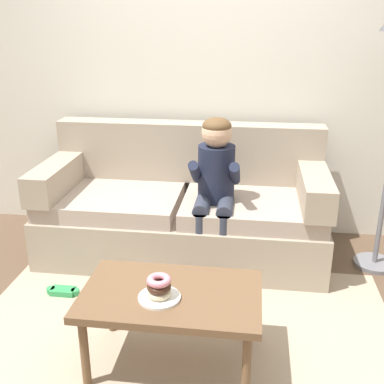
# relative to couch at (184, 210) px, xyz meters

# --- Properties ---
(ground) EXTENTS (10.00, 10.00, 0.00)m
(ground) POSITION_rel_couch_xyz_m (0.14, -0.85, -0.35)
(ground) COLOR brown
(wall_back) EXTENTS (8.00, 0.10, 2.80)m
(wall_back) POSITION_rel_couch_xyz_m (0.14, 0.55, 1.05)
(wall_back) COLOR silver
(wall_back) RESTS_ON ground
(area_rug) EXTENTS (2.49, 1.76, 0.01)m
(area_rug) POSITION_rel_couch_xyz_m (0.14, -1.10, -0.34)
(area_rug) COLOR tan
(area_rug) RESTS_ON ground
(couch) EXTENTS (2.10, 0.90, 0.96)m
(couch) POSITION_rel_couch_xyz_m (0.00, 0.00, 0.00)
(couch) COLOR tan
(couch) RESTS_ON ground
(coffee_table) EXTENTS (0.91, 0.56, 0.44)m
(coffee_table) POSITION_rel_couch_xyz_m (0.13, -1.28, 0.04)
(coffee_table) COLOR brown
(coffee_table) RESTS_ON ground
(person_child) EXTENTS (0.34, 0.58, 1.10)m
(person_child) POSITION_rel_couch_xyz_m (0.26, -0.21, 0.32)
(person_child) COLOR #1E2338
(person_child) RESTS_ON ground
(plate) EXTENTS (0.21, 0.21, 0.01)m
(plate) POSITION_rel_couch_xyz_m (0.08, -1.35, 0.10)
(plate) COLOR white
(plate) RESTS_ON coffee_table
(donut) EXTENTS (0.14, 0.14, 0.04)m
(donut) POSITION_rel_couch_xyz_m (0.08, -1.35, 0.12)
(donut) COLOR beige
(donut) RESTS_ON plate
(donut_second) EXTENTS (0.13, 0.13, 0.04)m
(donut_second) POSITION_rel_couch_xyz_m (0.08, -1.35, 0.16)
(donut_second) COLOR #422619
(donut_second) RESTS_ON donut
(donut_third) EXTENTS (0.16, 0.16, 0.04)m
(donut_third) POSITION_rel_couch_xyz_m (0.08, -1.35, 0.20)
(donut_third) COLOR pink
(donut_third) RESTS_ON donut_second
(toy_controller) EXTENTS (0.23, 0.09, 0.05)m
(toy_controller) POSITION_rel_couch_xyz_m (-0.70, -0.74, -0.32)
(toy_controller) COLOR #339E56
(toy_controller) RESTS_ON ground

